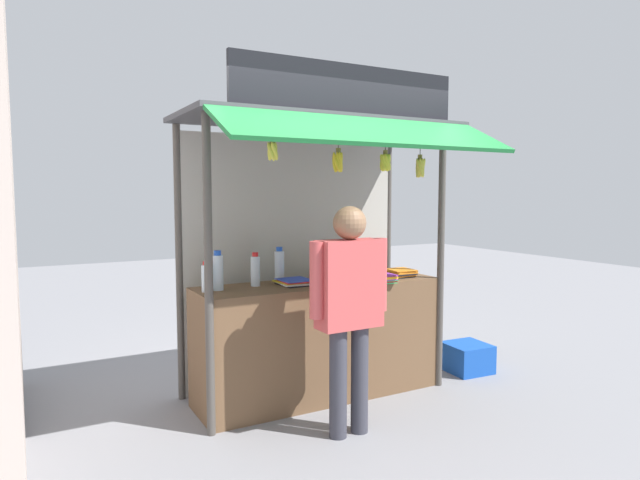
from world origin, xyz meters
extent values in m
plane|color=gray|center=(0.00, 0.00, 0.00)|extent=(20.00, 20.00, 0.00)
cube|color=brown|center=(0.00, 0.00, 0.47)|extent=(2.05, 0.58, 0.95)
cylinder|color=#4C4742|center=(-1.03, -0.29, 1.11)|extent=(0.06, 0.06, 2.22)
cylinder|color=#4C4742|center=(1.03, -0.29, 1.11)|extent=(0.06, 0.06, 2.22)
cylinder|color=#4C4742|center=(-1.03, 0.48, 1.11)|extent=(0.06, 0.06, 2.22)
cylinder|color=#4C4742|center=(1.03, 0.48, 1.11)|extent=(0.06, 0.06, 2.22)
cube|color=#B7B2A8|center=(0.00, 0.48, 1.09)|extent=(2.01, 0.04, 2.17)
cube|color=#3F3F44|center=(0.00, -0.01, 2.24)|extent=(2.25, 0.97, 0.04)
cube|color=#1E7A38|center=(0.00, -0.74, 2.11)|extent=(2.21, 0.51, 0.26)
cube|color=black|center=(0.00, -0.44, 2.44)|extent=(1.85, 0.04, 0.35)
cylinder|color=#59544C|center=(0.00, -0.39, 2.14)|extent=(1.95, 0.02, 0.02)
cylinder|color=silver|center=(-0.84, 0.07, 1.08)|extent=(0.08, 0.08, 0.27)
cylinder|color=blue|center=(-0.84, 0.07, 1.23)|extent=(0.05, 0.05, 0.04)
cylinder|color=silver|center=(-0.53, 0.10, 1.07)|extent=(0.07, 0.07, 0.23)
cylinder|color=red|center=(-0.53, 0.10, 1.20)|extent=(0.05, 0.05, 0.03)
cylinder|color=silver|center=(0.24, 0.22, 1.06)|extent=(0.07, 0.07, 0.21)
cylinder|color=blue|center=(0.24, 0.22, 1.18)|extent=(0.04, 0.04, 0.03)
cylinder|color=silver|center=(0.49, 0.21, 1.09)|extent=(0.09, 0.09, 0.28)
cylinder|color=blue|center=(0.49, 0.21, 1.25)|extent=(0.06, 0.06, 0.04)
cylinder|color=silver|center=(-0.27, 0.21, 1.08)|extent=(0.08, 0.08, 0.25)
cylinder|color=blue|center=(-0.27, 0.21, 1.22)|extent=(0.05, 0.05, 0.03)
cylinder|color=silver|center=(-0.95, 0.04, 1.05)|extent=(0.06, 0.06, 0.20)
cylinder|color=red|center=(-0.95, 0.04, 1.17)|extent=(0.04, 0.04, 0.03)
cube|color=black|center=(0.16, -0.07, 0.95)|extent=(0.22, 0.25, 0.01)
cube|color=red|center=(0.16, -0.07, 0.96)|extent=(0.21, 0.23, 0.01)
cube|color=purple|center=(0.16, -0.07, 0.97)|extent=(0.23, 0.25, 0.01)
cube|color=yellow|center=(0.17, -0.06, 0.98)|extent=(0.23, 0.25, 0.01)
cube|color=black|center=(0.76, -0.06, 0.95)|extent=(0.22, 0.24, 0.01)
cube|color=orange|center=(0.76, -0.06, 0.97)|extent=(0.22, 0.24, 0.01)
cube|color=black|center=(0.76, -0.07, 0.98)|extent=(0.21, 0.23, 0.01)
cube|color=orange|center=(0.77, -0.07, 0.99)|extent=(0.22, 0.24, 0.01)
cube|color=orange|center=(0.77, -0.06, 1.00)|extent=(0.22, 0.24, 0.01)
cube|color=orange|center=(0.77, -0.07, 1.01)|extent=(0.23, 0.25, 0.01)
cube|color=green|center=(0.43, -0.19, 0.95)|extent=(0.24, 0.29, 0.01)
cube|color=red|center=(0.43, -0.19, 0.96)|extent=(0.23, 0.28, 0.01)
cube|color=green|center=(0.44, -0.19, 0.97)|extent=(0.23, 0.28, 0.01)
cube|color=purple|center=(0.43, -0.19, 0.98)|extent=(0.24, 0.29, 0.01)
cube|color=yellow|center=(0.43, -0.19, 0.99)|extent=(0.22, 0.28, 0.01)
cube|color=orange|center=(0.43, -0.20, 1.00)|extent=(0.24, 0.29, 0.01)
cube|color=purple|center=(0.44, -0.19, 1.01)|extent=(0.24, 0.29, 0.01)
cube|color=black|center=(-0.23, 0.00, 0.95)|extent=(0.25, 0.27, 0.01)
cube|color=white|center=(-0.23, 0.00, 0.97)|extent=(0.26, 0.28, 0.01)
cube|color=yellow|center=(-0.24, 0.02, 0.97)|extent=(0.26, 0.27, 0.01)
cube|color=red|center=(-0.22, 0.00, 0.98)|extent=(0.26, 0.27, 0.01)
cube|color=blue|center=(-0.23, 0.00, 0.99)|extent=(0.25, 0.26, 0.01)
cylinder|color=#332D23|center=(-0.59, -0.39, 2.09)|extent=(0.01, 0.01, 0.07)
cylinder|color=olive|center=(-0.59, -0.39, 2.04)|extent=(0.04, 0.04, 0.04)
ellipsoid|color=yellow|center=(-0.58, -0.39, 1.97)|extent=(0.04, 0.07, 0.14)
ellipsoid|color=yellow|center=(-0.58, -0.37, 1.97)|extent=(0.08, 0.06, 0.14)
ellipsoid|color=yellow|center=(-0.60, -0.38, 1.97)|extent=(0.06, 0.06, 0.14)
ellipsoid|color=yellow|center=(-0.61, -0.40, 1.97)|extent=(0.06, 0.07, 0.14)
ellipsoid|color=yellow|center=(-0.59, -0.41, 1.97)|extent=(0.08, 0.05, 0.14)
cylinder|color=#332D23|center=(0.36, -0.39, 2.07)|extent=(0.01, 0.01, 0.12)
cylinder|color=olive|center=(0.36, -0.39, 1.99)|extent=(0.04, 0.04, 0.04)
ellipsoid|color=yellow|center=(0.38, -0.39, 1.92)|extent=(0.04, 0.08, 0.14)
ellipsoid|color=yellow|center=(0.38, -0.38, 1.92)|extent=(0.07, 0.07, 0.15)
ellipsoid|color=yellow|center=(0.37, -0.38, 1.91)|extent=(0.07, 0.05, 0.14)
ellipsoid|color=yellow|center=(0.35, -0.37, 1.92)|extent=(0.08, 0.06, 0.15)
ellipsoid|color=yellow|center=(0.35, -0.39, 1.91)|extent=(0.05, 0.06, 0.14)
ellipsoid|color=yellow|center=(0.34, -0.40, 1.92)|extent=(0.05, 0.08, 0.14)
ellipsoid|color=yellow|center=(0.35, -0.41, 1.92)|extent=(0.08, 0.06, 0.15)
ellipsoid|color=yellow|center=(0.37, -0.42, 1.92)|extent=(0.09, 0.04, 0.14)
ellipsoid|color=yellow|center=(0.38, -0.40, 1.91)|extent=(0.06, 0.06, 0.14)
cylinder|color=#332D23|center=(-0.06, -0.39, 2.07)|extent=(0.01, 0.01, 0.12)
cylinder|color=olive|center=(-0.06, -0.39, 1.99)|extent=(0.04, 0.04, 0.04)
ellipsoid|color=yellow|center=(-0.04, -0.39, 1.91)|extent=(0.03, 0.07, 0.15)
ellipsoid|color=yellow|center=(-0.05, -0.38, 1.91)|extent=(0.06, 0.06, 0.16)
ellipsoid|color=yellow|center=(-0.06, -0.38, 1.91)|extent=(0.06, 0.04, 0.15)
ellipsoid|color=yellow|center=(-0.09, -0.38, 1.91)|extent=(0.05, 0.08, 0.15)
ellipsoid|color=yellow|center=(-0.08, -0.40, 1.91)|extent=(0.05, 0.07, 0.16)
ellipsoid|color=yellow|center=(-0.07, -0.41, 1.91)|extent=(0.06, 0.04, 0.15)
ellipsoid|color=yellow|center=(-0.05, -0.41, 1.91)|extent=(0.06, 0.05, 0.16)
cylinder|color=#332D23|center=(0.70, -0.39, 2.06)|extent=(0.01, 0.01, 0.14)
cylinder|color=olive|center=(0.70, -0.39, 1.97)|extent=(0.04, 0.04, 0.04)
ellipsoid|color=#DACA44|center=(0.73, -0.39, 1.88)|extent=(0.04, 0.08, 0.16)
ellipsoid|color=#DACA44|center=(0.72, -0.38, 1.88)|extent=(0.05, 0.06, 0.16)
ellipsoid|color=#DACA44|center=(0.70, -0.38, 1.88)|extent=(0.06, 0.04, 0.16)
ellipsoid|color=#DACA44|center=(0.69, -0.38, 1.88)|extent=(0.05, 0.06, 0.16)
ellipsoid|color=#DACA44|center=(0.69, -0.39, 1.88)|extent=(0.04, 0.06, 0.16)
ellipsoid|color=#DACA44|center=(0.69, -0.41, 1.88)|extent=(0.07, 0.06, 0.16)
ellipsoid|color=#DACA44|center=(0.70, -0.41, 1.88)|extent=(0.07, 0.04, 0.16)
ellipsoid|color=#DACA44|center=(0.72, -0.40, 1.88)|extent=(0.06, 0.06, 0.16)
cylinder|color=#383842|center=(-0.27, -0.75, 0.38)|extent=(0.12, 0.12, 0.76)
cylinder|color=#383842|center=(-0.10, -0.75, 0.38)|extent=(0.12, 0.12, 0.76)
cube|color=#CC4C4C|center=(-0.18, -0.75, 1.06)|extent=(0.46, 0.20, 0.60)
cylinder|color=#CC4C4C|center=(-0.44, -0.75, 1.11)|extent=(0.10, 0.10, 0.51)
cylinder|color=#CC4C4C|center=(0.07, -0.75, 1.11)|extent=(0.10, 0.10, 0.51)
sphere|color=#936B4C|center=(-0.18, -0.75, 1.48)|extent=(0.23, 0.23, 0.23)
cube|color=#194CB2|center=(1.51, -0.14, 0.13)|extent=(0.40, 0.40, 0.26)
camera|label=1|loc=(-2.15, -3.89, 1.69)|focal=30.81mm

